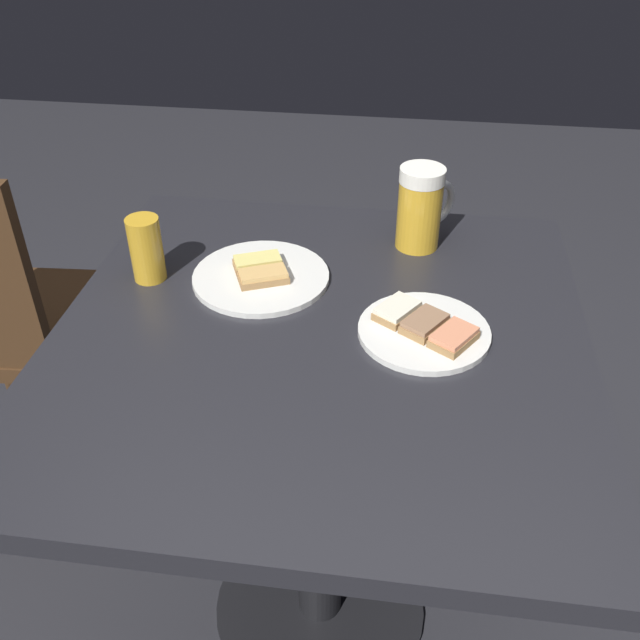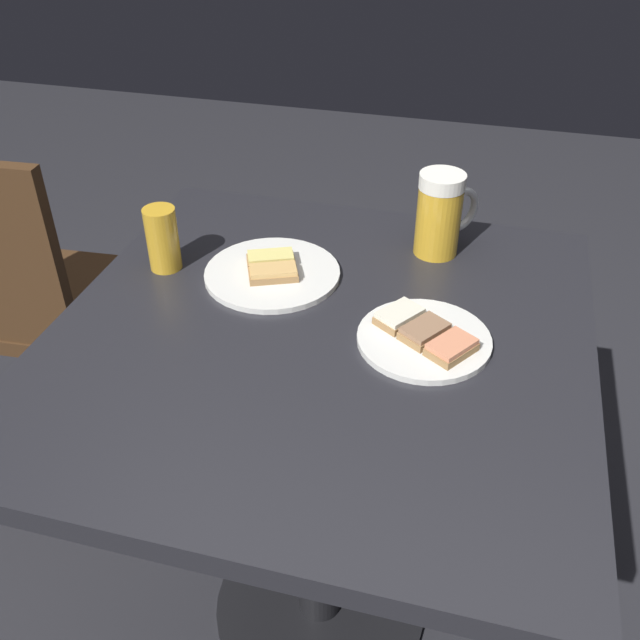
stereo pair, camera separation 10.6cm
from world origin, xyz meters
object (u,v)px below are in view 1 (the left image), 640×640
object	(u,v)px
plate_far	(261,275)
beer_glass_small	(146,249)
plate_near	(424,329)
beer_mug	(421,207)

from	to	relation	value
plate_far	beer_glass_small	distance (m)	0.19
plate_near	plate_far	bearing A→B (deg)	-23.07
plate_near	beer_glass_small	bearing A→B (deg)	-11.89
plate_near	plate_far	xyz separation A→B (m)	(0.28, -0.12, -0.00)
plate_near	beer_glass_small	size ratio (longest dim) A/B	1.79
plate_far	beer_mug	distance (m)	0.31
plate_near	plate_far	size ratio (longest dim) A/B	0.87
beer_glass_small	beer_mug	bearing A→B (deg)	-158.54
plate_near	beer_mug	bearing A→B (deg)	-86.85
plate_near	beer_glass_small	xyz separation A→B (m)	(0.46, -0.10, 0.05)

